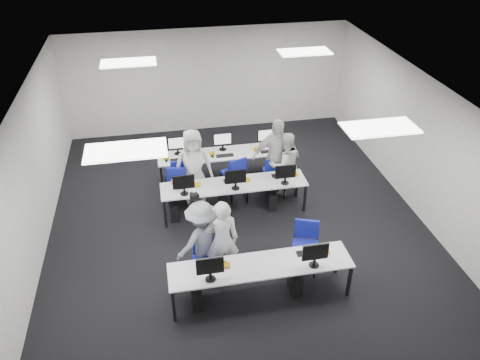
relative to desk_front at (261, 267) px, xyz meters
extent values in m
plane|color=black|center=(0.00, 2.40, -0.68)|extent=(9.00, 9.00, 0.00)
plane|color=white|center=(0.00, 2.40, 2.32)|extent=(9.00, 9.00, 0.00)
cube|color=silver|center=(0.00, 6.90, 0.82)|extent=(8.00, 0.02, 3.00)
cube|color=silver|center=(0.00, -2.10, 0.82)|extent=(8.00, 0.02, 3.00)
cube|color=silver|center=(-4.00, 2.40, 0.82)|extent=(0.02, 9.00, 3.00)
cube|color=silver|center=(4.00, 2.40, 0.82)|extent=(0.02, 9.00, 3.00)
cube|color=white|center=(-2.00, 0.40, 2.30)|extent=(1.20, 0.60, 0.02)
cube|color=white|center=(2.00, 0.40, 2.30)|extent=(1.20, 0.60, 0.02)
cube|color=white|center=(-2.00, 4.40, 2.30)|extent=(1.20, 0.60, 0.02)
cube|color=white|center=(2.00, 4.40, 2.30)|extent=(1.20, 0.60, 0.02)
cube|color=white|center=(0.00, 0.00, 0.03)|extent=(3.20, 0.70, 0.03)
cube|color=black|center=(-1.55, -0.30, -0.33)|extent=(0.05, 0.05, 0.70)
cube|color=black|center=(-1.55, 0.30, -0.33)|extent=(0.05, 0.05, 0.70)
cube|color=black|center=(1.55, -0.30, -0.33)|extent=(0.05, 0.05, 0.70)
cube|color=black|center=(1.55, 0.30, -0.33)|extent=(0.05, 0.05, 0.70)
cube|color=white|center=(0.00, 2.60, 0.03)|extent=(3.20, 0.70, 0.03)
cube|color=black|center=(-1.55, 2.30, -0.33)|extent=(0.05, 0.05, 0.70)
cube|color=black|center=(-1.55, 2.90, -0.33)|extent=(0.05, 0.05, 0.70)
cube|color=black|center=(1.55, 2.30, -0.33)|extent=(0.05, 0.05, 0.70)
cube|color=black|center=(1.55, 2.90, -0.33)|extent=(0.05, 0.05, 0.70)
cube|color=white|center=(0.00, 4.00, 0.03)|extent=(3.20, 0.70, 0.03)
cube|color=black|center=(-1.55, 3.70, -0.33)|extent=(0.05, 0.05, 0.70)
cube|color=black|center=(-1.55, 4.30, -0.33)|extent=(0.05, 0.05, 0.70)
cube|color=black|center=(1.55, 3.70, -0.33)|extent=(0.05, 0.05, 0.70)
cube|color=black|center=(1.55, 4.30, -0.33)|extent=(0.05, 0.05, 0.70)
cube|color=#0D27B2|center=(-0.90, -0.18, 0.35)|extent=(0.46, 0.04, 0.32)
cube|color=black|center=(-0.90, 0.14, 0.06)|extent=(0.42, 0.14, 0.02)
ellipsoid|color=black|center=(-0.60, 0.14, 0.07)|extent=(0.07, 0.10, 0.04)
cube|color=black|center=(-1.15, 0.00, -0.47)|extent=(0.18, 0.40, 0.42)
cube|color=white|center=(0.90, -0.18, 0.35)|extent=(0.46, 0.04, 0.32)
cube|color=black|center=(0.90, 0.14, 0.06)|extent=(0.42, 0.14, 0.02)
ellipsoid|color=black|center=(1.20, 0.14, 0.07)|extent=(0.07, 0.10, 0.04)
cube|color=black|center=(0.65, 0.00, -0.47)|extent=(0.18, 0.40, 0.42)
cube|color=white|center=(-1.10, 2.42, 0.35)|extent=(0.46, 0.04, 0.32)
cube|color=black|center=(-1.10, 2.74, 0.06)|extent=(0.42, 0.14, 0.02)
ellipsoid|color=black|center=(-0.80, 2.74, 0.07)|extent=(0.07, 0.10, 0.04)
cube|color=black|center=(-1.35, 2.60, -0.47)|extent=(0.18, 0.40, 0.42)
cube|color=white|center=(0.00, 2.42, 0.35)|extent=(0.46, 0.04, 0.32)
cube|color=black|center=(0.00, 2.74, 0.06)|extent=(0.42, 0.14, 0.02)
ellipsoid|color=black|center=(0.30, 2.74, 0.07)|extent=(0.07, 0.10, 0.04)
cube|color=black|center=(-0.25, 2.60, -0.47)|extent=(0.18, 0.40, 0.42)
cube|color=white|center=(1.10, 2.42, 0.35)|extent=(0.46, 0.04, 0.32)
cube|color=black|center=(1.10, 2.74, 0.06)|extent=(0.42, 0.14, 0.02)
ellipsoid|color=black|center=(1.40, 2.74, 0.07)|extent=(0.07, 0.10, 0.04)
cube|color=black|center=(0.85, 2.60, -0.47)|extent=(0.18, 0.40, 0.42)
cube|color=white|center=(-1.10, 4.18, 0.35)|extent=(0.46, 0.04, 0.32)
cube|color=black|center=(-1.10, 3.86, 0.06)|extent=(0.42, 0.14, 0.02)
ellipsoid|color=black|center=(-1.40, 3.86, 0.07)|extent=(0.07, 0.10, 0.04)
cube|color=black|center=(-0.85, 4.00, -0.47)|extent=(0.18, 0.40, 0.42)
cube|color=white|center=(0.00, 4.18, 0.35)|extent=(0.46, 0.04, 0.32)
cube|color=black|center=(0.00, 3.86, 0.06)|extent=(0.42, 0.14, 0.02)
ellipsoid|color=black|center=(-0.30, 3.86, 0.07)|extent=(0.07, 0.10, 0.04)
cube|color=black|center=(0.25, 4.00, -0.47)|extent=(0.18, 0.40, 0.42)
cube|color=white|center=(1.10, 4.18, 0.35)|extent=(0.46, 0.04, 0.32)
cube|color=black|center=(1.10, 3.86, 0.06)|extent=(0.42, 0.14, 0.02)
ellipsoid|color=black|center=(0.80, 3.86, 0.07)|extent=(0.07, 0.10, 0.04)
cube|color=black|center=(1.35, 4.00, -0.47)|extent=(0.18, 0.40, 0.42)
cube|color=navy|center=(-0.94, 0.58, -0.25)|extent=(0.48, 0.47, 0.06)
cube|color=navy|center=(-0.90, 0.76, 0.00)|extent=(0.40, 0.12, 0.34)
cube|color=navy|center=(0.99, 0.55, -0.18)|extent=(0.61, 0.60, 0.07)
cube|color=navy|center=(1.06, 0.75, 0.11)|extent=(0.45, 0.21, 0.39)
cube|color=navy|center=(-1.10, 3.19, -0.19)|extent=(0.47, 0.45, 0.06)
cube|color=navy|center=(-1.10, 3.41, 0.09)|extent=(0.45, 0.06, 0.39)
cube|color=navy|center=(0.18, 3.07, -0.26)|extent=(0.41, 0.39, 0.06)
cube|color=navy|center=(0.17, 3.26, -0.02)|extent=(0.39, 0.05, 0.33)
cube|color=navy|center=(1.08, 3.11, -0.26)|extent=(0.42, 0.41, 0.05)
cube|color=navy|center=(1.10, 3.29, -0.03)|extent=(0.38, 0.07, 0.33)
cube|color=navy|center=(-1.19, 3.38, -0.20)|extent=(0.53, 0.51, 0.06)
cube|color=navy|center=(-1.22, 3.17, 0.07)|extent=(0.44, 0.12, 0.38)
cube|color=navy|center=(0.14, 3.44, -0.19)|extent=(0.59, 0.58, 0.06)
cube|color=navy|center=(0.21, 3.25, 0.08)|extent=(0.43, 0.21, 0.38)
cube|color=navy|center=(1.08, 3.35, -0.21)|extent=(0.49, 0.47, 0.06)
cube|color=navy|center=(1.06, 3.15, 0.05)|extent=(0.43, 0.09, 0.36)
ellipsoid|color=olive|center=(-1.20, 2.70, 0.18)|extent=(0.36, 0.27, 0.27)
imported|color=white|center=(-0.58, 0.63, 0.17)|extent=(0.63, 0.42, 1.70)
imported|color=white|center=(1.29, 3.12, 0.11)|extent=(0.86, 0.72, 1.58)
imported|color=white|center=(-0.81, 3.27, 0.21)|extent=(0.89, 0.60, 1.77)
imported|color=white|center=(1.10, 3.26, 0.26)|extent=(1.11, 0.48, 1.88)
imported|color=slate|center=(-0.92, 0.78, 0.12)|extent=(1.19, 0.97, 1.60)
cube|color=black|center=(-1.00, 0.95, 0.97)|extent=(0.20, 0.22, 0.10)
camera|label=1|loc=(-1.48, -5.82, 5.66)|focal=35.00mm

